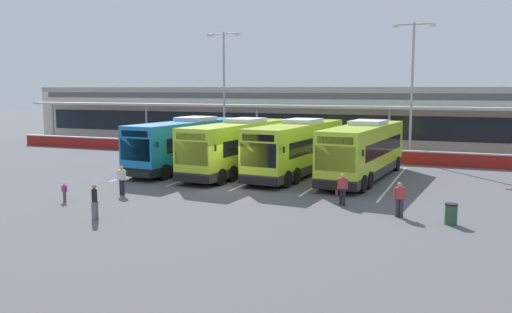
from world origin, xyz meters
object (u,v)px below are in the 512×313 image
at_px(lamp_post_west, 224,84).
at_px(lamp_post_centre, 412,83).
at_px(coach_bus_left_centre, 239,148).
at_px(pedestrian_approaching_bus, 122,179).
at_px(pedestrian_in_dark_coat, 95,200).
at_px(pedestrian_child, 64,191).
at_px(pedestrian_near_bin, 399,198).
at_px(litter_bin, 451,214).
at_px(pedestrian_with_handbag, 342,188).
at_px(coach_bus_leftmost, 189,145).
at_px(coach_bus_centre, 297,149).
at_px(coach_bus_right_centre, 364,152).

distance_m(lamp_post_west, lamp_post_centre, 16.99).
height_order(coach_bus_left_centre, pedestrian_approaching_bus, coach_bus_left_centre).
relative_size(pedestrian_in_dark_coat, pedestrian_child, 1.61).
xyz_separation_m(pedestrian_near_bin, lamp_post_west, (-18.50, 20.51, 5.42)).
distance_m(coach_bus_left_centre, litter_bin, 17.06).
height_order(pedestrian_with_handbag, lamp_post_centre, lamp_post_centre).
bearing_deg(pedestrian_approaching_bus, coach_bus_left_centre, 72.08).
bearing_deg(litter_bin, coach_bus_leftmost, 151.83).
xyz_separation_m(coach_bus_leftmost, pedestrian_approaching_bus, (1.16, -9.69, -0.91)).
bearing_deg(pedestrian_approaching_bus, pedestrian_child, -122.89).
bearing_deg(pedestrian_approaching_bus, lamp_post_centre, 56.23).
bearing_deg(pedestrian_child, coach_bus_centre, 55.54).
distance_m(pedestrian_with_handbag, litter_bin, 5.64).
distance_m(coach_bus_leftmost, lamp_post_centre, 18.37).
relative_size(pedestrian_child, litter_bin, 1.08).
relative_size(coach_bus_right_centre, pedestrian_near_bin, 7.60).
relative_size(pedestrian_approaching_bus, litter_bin, 1.74).
distance_m(lamp_post_west, litter_bin, 30.14).
distance_m(coach_bus_right_centre, pedestrian_in_dark_coat, 17.86).
bearing_deg(coach_bus_left_centre, lamp_post_centre, 45.86).
height_order(coach_bus_left_centre, pedestrian_child, coach_bus_left_centre).
distance_m(coach_bus_left_centre, pedestrian_in_dark_coat, 14.50).
bearing_deg(pedestrian_near_bin, lamp_post_west, 132.06).
xyz_separation_m(pedestrian_with_handbag, pedestrian_near_bin, (2.98, -1.50, 0.02)).
height_order(coach_bus_centre, pedestrian_approaching_bus, coach_bus_centre).
distance_m(coach_bus_left_centre, lamp_post_centre, 15.53).
distance_m(pedestrian_approaching_bus, lamp_post_west, 21.93).
bearing_deg(coach_bus_leftmost, pedestrian_in_dark_coat, -76.99).
bearing_deg(lamp_post_west, coach_bus_centre, -45.82).
bearing_deg(coach_bus_right_centre, pedestrian_with_handbag, -86.81).
bearing_deg(pedestrian_with_handbag, litter_bin, -21.42).
height_order(pedestrian_in_dark_coat, litter_bin, pedestrian_in_dark_coat).
height_order(pedestrian_with_handbag, pedestrian_in_dark_coat, same).
relative_size(pedestrian_with_handbag, pedestrian_child, 1.61).
distance_m(pedestrian_child, lamp_post_west, 24.32).
bearing_deg(pedestrian_in_dark_coat, coach_bus_leftmost, 103.01).
bearing_deg(litter_bin, pedestrian_with_handbag, 158.58).
bearing_deg(lamp_post_centre, pedestrian_near_bin, -85.48).
relative_size(coach_bus_leftmost, pedestrian_with_handbag, 7.60).
height_order(pedestrian_approaching_bus, lamp_post_centre, lamp_post_centre).
bearing_deg(coach_bus_leftmost, pedestrian_near_bin, -29.94).
distance_m(pedestrian_near_bin, lamp_post_west, 28.15).
height_order(coach_bus_right_centre, pedestrian_near_bin, coach_bus_right_centre).
height_order(pedestrian_near_bin, litter_bin, pedestrian_near_bin).
xyz_separation_m(pedestrian_with_handbag, lamp_post_centre, (1.44, 18.06, 5.43)).
bearing_deg(pedestrian_child, pedestrian_with_handbag, 18.47).
bearing_deg(pedestrian_in_dark_coat, pedestrian_with_handbag, 36.17).
xyz_separation_m(coach_bus_right_centre, pedestrian_in_dark_coat, (-9.21, -15.27, -0.91)).
xyz_separation_m(coach_bus_right_centre, lamp_post_west, (-15.06, 10.80, 4.50)).
xyz_separation_m(coach_bus_right_centre, pedestrian_near_bin, (3.44, -9.71, -0.91)).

